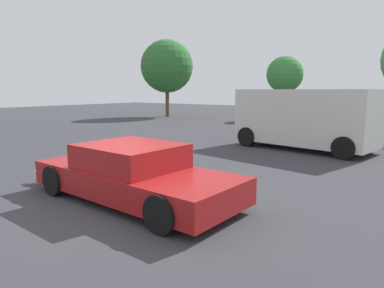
% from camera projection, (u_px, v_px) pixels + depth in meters
% --- Properties ---
extents(ground_plane, '(80.00, 80.00, 0.00)m').
position_uv_depth(ground_plane, '(130.00, 201.00, 6.89)').
color(ground_plane, '#38383D').
extents(sedan_foreground, '(4.66, 2.14, 1.15)m').
position_uv_depth(sedan_foreground, '(134.00, 174.00, 6.91)').
color(sedan_foreground, maroon).
rests_on(sedan_foreground, ground_plane).
extents(dog, '(0.65, 0.32, 0.40)m').
position_uv_depth(dog, '(45.00, 174.00, 8.16)').
color(dog, white).
rests_on(dog, ground_plane).
extents(van_white, '(5.27, 2.90, 2.25)m').
position_uv_depth(van_white, '(304.00, 117.00, 12.80)').
color(van_white, silver).
rests_on(van_white, ground_plane).
extents(tree_back_left, '(2.72, 2.72, 4.75)m').
position_uv_depth(tree_back_left, '(285.00, 75.00, 25.52)').
color(tree_back_left, brown).
rests_on(tree_back_left, ground_plane).
extents(tree_far_right, '(4.31, 4.31, 6.31)m').
position_uv_depth(tree_far_right, '(167.00, 66.00, 28.05)').
color(tree_far_right, brown).
rests_on(tree_far_right, ground_plane).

